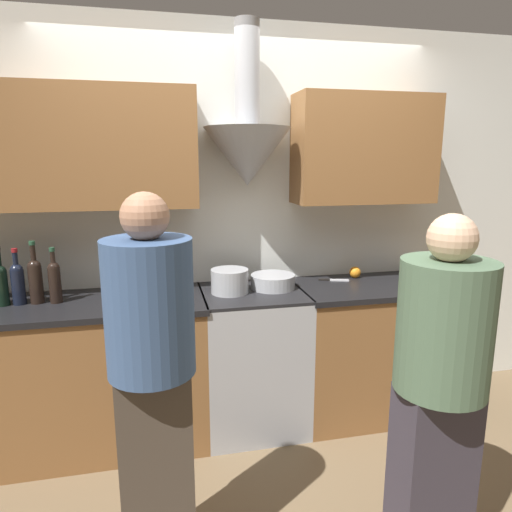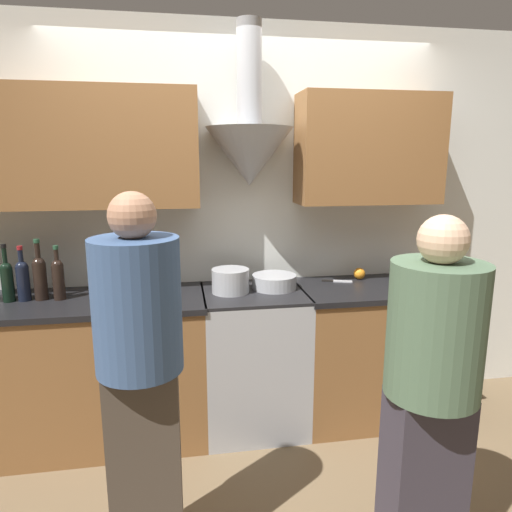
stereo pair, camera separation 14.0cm
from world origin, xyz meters
name	(u,v)px [view 1 (the left image)]	position (x,y,z in m)	size (l,w,h in m)	color
ground_plane	(263,449)	(0.00, 0.00, 0.00)	(12.00, 12.00, 0.00)	brown
wall_back	(230,201)	(-0.10, 0.57, 1.47)	(8.40, 0.55, 2.60)	silver
counter_left	(81,375)	(-1.06, 0.30, 0.46)	(1.51, 0.62, 0.92)	brown
counter_right	(364,348)	(0.79, 0.30, 0.46)	(0.96, 0.62, 0.92)	brown
stove_range	(253,358)	(0.00, 0.30, 0.46)	(0.64, 0.60, 0.92)	#A8AAAF
wine_bottle_3	(1,283)	(-1.45, 0.33, 1.05)	(0.07, 0.07, 0.34)	black
wine_bottle_4	(18,281)	(-1.36, 0.34, 1.05)	(0.07, 0.07, 0.33)	black
wine_bottle_5	(35,278)	(-1.27, 0.34, 1.06)	(0.08, 0.08, 0.37)	black
wine_bottle_6	(55,280)	(-1.17, 0.33, 1.05)	(0.07, 0.07, 0.33)	black
stock_pot	(230,281)	(-0.14, 0.31, 0.99)	(0.23, 0.23, 0.15)	#A8AAAF
mixing_bowl	(273,281)	(0.14, 0.35, 0.96)	(0.29, 0.29, 0.09)	#A8AAAF
orange_fruit	(355,272)	(0.78, 0.48, 0.96)	(0.08, 0.08, 0.08)	orange
chefs_knife	(334,280)	(0.60, 0.44, 0.92)	(0.21, 0.09, 0.01)	silver
person_foreground_left	(153,377)	(-0.62, -0.70, 0.89)	(0.34, 0.34, 1.62)	#473D33
person_foreground_right	(439,382)	(0.53, -0.89, 0.83)	(0.37, 0.37, 1.53)	#38333D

